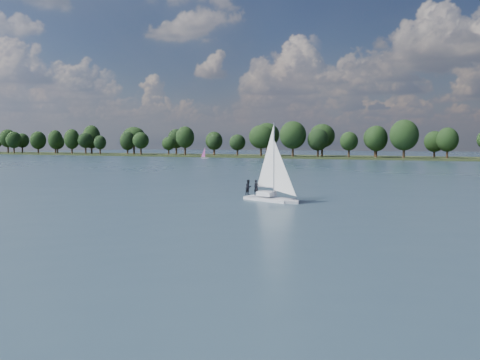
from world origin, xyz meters
TOP-DOWN VIEW (x-y plane):
  - ground at (0.00, 100.00)m, footprint 700.00×700.00m
  - far_shore at (0.00, 212.00)m, footprint 660.00×40.00m
  - sailboat at (4.34, 38.26)m, footprint 7.00×3.91m
  - dinghy_pink at (-95.23, 179.59)m, footprint 3.45×2.23m
  - pontoon at (-194.80, 189.59)m, footprint 4.31×2.73m
  - treeline at (-5.24, 207.72)m, footprint 562.79×74.06m

SIDE VIEW (x-z plane):
  - ground at x=0.00m, z-range 0.00..0.00m
  - far_shore at x=0.00m, z-range -0.75..0.75m
  - pontoon at x=-194.80m, z-range -0.25..0.25m
  - dinghy_pink at x=-95.23m, z-range -1.36..3.78m
  - sailboat at x=4.34m, z-range -1.96..6.92m
  - treeline at x=-5.24m, z-range -0.90..17.09m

